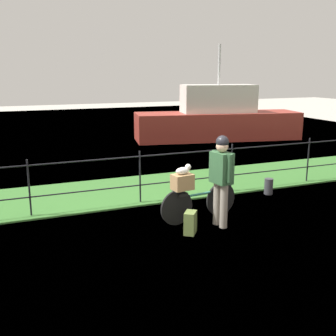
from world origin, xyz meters
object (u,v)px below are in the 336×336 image
Objects in this scene: wooden_crate at (182,182)px; terrier_dog at (184,170)px; cyclist_person at (221,173)px; backpack_on_paving at (190,223)px; mooring_bollard at (269,186)px; bicycle_main at (199,202)px; moored_boat_near at (218,119)px.

wooden_crate is 0.22m from terrier_dog.
cyclist_person is (0.57, -0.37, -0.02)m from terrier_dog.
mooring_bollard is (2.69, 1.45, -0.02)m from backpack_on_paving.
terrier_dog reaches higher than mooring_bollard.
backpack_on_paving is 1.08× the size of mooring_bollard.
bicycle_main is 0.59m from wooden_crate.
mooring_bollard is (2.60, 0.95, -0.84)m from terrier_dog.
cyclist_person is at bearing -61.33° from bicycle_main.
moored_boat_near reaches higher than bicycle_main.
bicycle_main is 0.99× the size of cyclist_person.
mooring_bollard is at bearing 21.74° from bicycle_main.
terrier_dog is 0.19× the size of cyclist_person.
terrier_dog is 0.97m from backpack_on_paving.
wooden_crate is 0.22× the size of cyclist_person.
bicycle_main is 0.24× the size of moored_boat_near.
terrier_dog is at bearing -159.93° from mooring_bollard.
terrier_dog is at bearing 146.91° from cyclist_person.
backpack_on_paving is 0.06× the size of moored_boat_near.
backpack_on_paving is 10.40m from moored_boat_near.
wooden_crate is at bearing -171.80° from bicycle_main.
bicycle_main is at bearing -158.26° from mooring_bollard.
mooring_bollard is (2.63, 0.95, -0.62)m from wooden_crate.
cyclist_person is 0.24× the size of moored_boat_near.
mooring_bollard is at bearing -23.96° from backpack_on_paving.
moored_boat_near reaches higher than backpack_on_paving.
backpack_on_paving is (-0.43, -0.55, -0.15)m from bicycle_main.
bicycle_main is 4.52× the size of mooring_bollard.
bicycle_main reaches higher than mooring_bollard.
backpack_on_paving is (-0.07, -0.50, -0.61)m from wooden_crate.
moored_boat_near is (4.79, 8.70, -0.17)m from cyclist_person.
mooring_bollard is at bearing 33.08° from cyclist_person.
bicycle_main reaches higher than backpack_on_paving.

